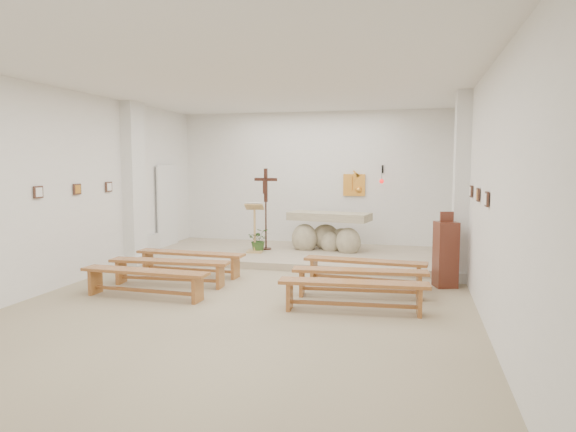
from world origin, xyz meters
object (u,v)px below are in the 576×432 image
(donation_pedestal, at_px, (446,254))
(bench_left_third, at_px, (145,277))
(lectern, at_px, (255,228))
(altar, at_px, (328,234))
(bench_left_second, at_px, (170,266))
(bench_right_front, at_px, (365,266))
(bench_right_third, at_px, (353,289))
(bench_left_front, at_px, (190,258))
(bench_right_second, at_px, (360,276))
(crucifix_stand, at_px, (266,203))

(donation_pedestal, height_order, bench_left_third, donation_pedestal)
(lectern, distance_m, donation_pedestal, 4.48)
(altar, bearing_deg, bench_left_second, -112.05)
(bench_right_front, height_order, bench_right_third, same)
(altar, distance_m, bench_left_front, 3.55)
(donation_pedestal, height_order, bench_right_front, donation_pedestal)
(lectern, height_order, bench_right_second, lectern)
(bench_right_front, relative_size, bench_right_third, 1.00)
(crucifix_stand, xyz_separation_m, bench_left_front, (-0.82, -2.45, -0.91))
(bench_left_front, relative_size, bench_right_second, 1.00)
(lectern, distance_m, crucifix_stand, 0.72)
(bench_left_third, bearing_deg, donation_pedestal, 24.94)
(crucifix_stand, bearing_deg, bench_right_front, -32.55)
(donation_pedestal, xyz_separation_m, bench_right_second, (-1.40, -1.10, -0.25))
(bench_right_third, bearing_deg, bench_left_third, 175.56)
(altar, distance_m, crucifix_stand, 1.65)
(crucifix_stand, xyz_separation_m, donation_pedestal, (3.98, -2.22, -0.67))
(crucifix_stand, xyz_separation_m, bench_right_front, (2.58, -2.45, -0.91))
(bench_left_front, xyz_separation_m, bench_right_front, (3.40, 0.00, 0.00))
(bench_left_second, bearing_deg, bench_left_third, -93.09)
(bench_right_front, xyz_separation_m, bench_left_second, (-3.40, -0.88, 0.00))
(altar, xyz_separation_m, donation_pedestal, (2.52, -2.49, 0.07))
(lectern, xyz_separation_m, bench_right_second, (2.71, -2.87, -0.38))
(bench_right_front, xyz_separation_m, bench_left_third, (-3.40, -1.75, 0.00))
(bench_right_front, bearing_deg, bench_right_third, -85.58)
(bench_right_second, bearing_deg, bench_left_third, -171.21)
(crucifix_stand, bearing_deg, donation_pedestal, -18.24)
(crucifix_stand, relative_size, bench_right_second, 0.87)
(bench_left_second, relative_size, bench_right_second, 1.00)
(donation_pedestal, bearing_deg, lectern, 138.87)
(altar, xyz_separation_m, bench_right_front, (1.12, -2.72, -0.18))
(donation_pedestal, height_order, bench_right_second, donation_pedestal)
(lectern, height_order, bench_left_second, lectern)
(bench_left_second, bearing_deg, donation_pedestal, 9.82)
(crucifix_stand, xyz_separation_m, bench_left_second, (-0.82, -3.32, -0.91))
(bench_left_front, xyz_separation_m, bench_right_third, (3.40, -1.75, 0.00))
(altar, relative_size, bench_right_third, 0.90)
(lectern, distance_m, bench_left_front, 2.14)
(crucifix_stand, height_order, bench_left_third, crucifix_stand)
(crucifix_stand, bearing_deg, altar, 21.49)
(bench_left_front, relative_size, bench_right_front, 1.00)
(donation_pedestal, height_order, bench_left_front, donation_pedestal)
(lectern, height_order, donation_pedestal, donation_pedestal)
(lectern, xyz_separation_m, crucifix_stand, (0.14, 0.46, 0.54))
(donation_pedestal, relative_size, bench_right_third, 0.61)
(bench_left_front, xyz_separation_m, bench_left_second, (0.00, -0.88, 0.00))
(bench_left_front, height_order, bench_left_second, same)
(donation_pedestal, xyz_separation_m, bench_right_front, (-1.40, -0.22, -0.25))
(bench_right_front, bearing_deg, crucifix_stand, 140.91)
(bench_left_front, bearing_deg, altar, 52.71)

